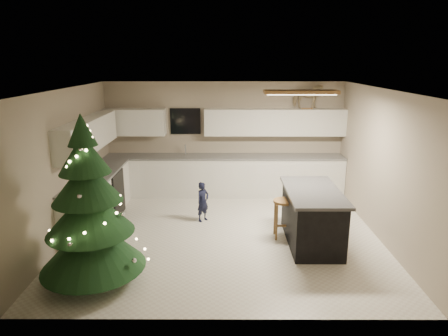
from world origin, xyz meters
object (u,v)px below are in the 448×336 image
at_px(island, 312,216).
at_px(rocking_horse, 308,96).
at_px(christmas_tree, 90,216).
at_px(bar_stool, 283,209).
at_px(toddler, 203,202).

relative_size(island, rocking_horse, 2.59).
relative_size(christmas_tree, rocking_horse, 3.68).
bearing_deg(rocking_horse, christmas_tree, 141.06).
relative_size(bar_stool, toddler, 0.89).
xyz_separation_m(island, toddler, (-1.92, 0.95, -0.09)).
relative_size(island, bar_stool, 2.43).
relative_size(bar_stool, rocking_horse, 1.07).
height_order(toddler, rocking_horse, rocking_horse).
bearing_deg(toddler, bar_stool, -73.82).
height_order(island, toddler, island).
height_order(island, christmas_tree, christmas_tree).
height_order(bar_stool, rocking_horse, rocking_horse).
relative_size(island, toddler, 2.16).
xyz_separation_m(christmas_tree, toddler, (1.44, 2.22, -0.60)).
distance_m(island, toddler, 2.15).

